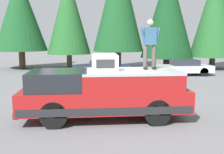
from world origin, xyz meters
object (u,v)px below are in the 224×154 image
(pickup_truck, at_px, (105,93))
(compressor_unit, at_px, (105,62))
(parked_car_silver, at_px, (183,67))
(parked_car_navy, at_px, (102,68))
(person_on_truck_bed, at_px, (150,43))

(pickup_truck, bearing_deg, compressor_unit, -178.13)
(parked_car_silver, relative_size, parked_car_navy, 1.00)
(person_on_truck_bed, xyz_separation_m, parked_car_silver, (9.86, -4.84, -1.97))
(compressor_unit, bearing_deg, pickup_truck, 1.87)
(pickup_truck, xyz_separation_m, person_on_truck_bed, (0.20, -1.56, 1.68))
(pickup_truck, height_order, person_on_truck_bed, person_on_truck_bed)
(pickup_truck, height_order, parked_car_silver, pickup_truck)
(pickup_truck, xyz_separation_m, parked_car_navy, (9.86, -0.42, -0.29))
(compressor_unit, bearing_deg, parked_car_navy, -2.41)
(pickup_truck, bearing_deg, person_on_truck_bed, -82.82)
(compressor_unit, height_order, person_on_truck_bed, person_on_truck_bed)
(pickup_truck, relative_size, parked_car_silver, 1.35)
(compressor_unit, distance_m, parked_car_navy, 10.07)
(compressor_unit, xyz_separation_m, parked_car_navy, (9.97, -0.42, -1.35))
(parked_car_silver, bearing_deg, parked_car_navy, 91.83)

